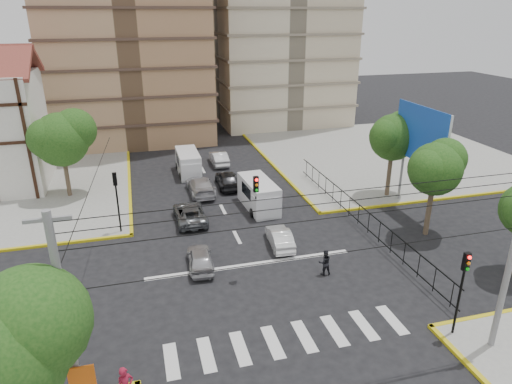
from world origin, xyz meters
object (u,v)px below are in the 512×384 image
object	(u,v)px
van_left_lane	(189,164)
car_silver_front_left	(200,258)
traffic_light_nw	(116,193)
traffic_light_se	(463,280)
car_white_front_right	(280,237)
pedestrian_crosswalk	(325,262)
van_right_lane	(260,196)

from	to	relation	value
van_left_lane	car_silver_front_left	xyz separation A→B (m)	(-1.57, -17.25, -0.44)
van_left_lane	traffic_light_nw	bearing A→B (deg)	-119.46
traffic_light_se	car_white_front_right	world-z (taller)	traffic_light_se
car_white_front_right	pedestrian_crosswalk	bearing A→B (deg)	114.57
traffic_light_se	car_silver_front_left	world-z (taller)	traffic_light_se
van_right_lane	car_silver_front_left	bearing A→B (deg)	-131.51
van_right_lane	pedestrian_crosswalk	size ratio (longest dim) A/B	3.24
traffic_light_nw	van_left_lane	distance (m)	12.97
pedestrian_crosswalk	traffic_light_se	bearing A→B (deg)	123.82
traffic_light_se	van_right_lane	world-z (taller)	traffic_light_se
van_right_lane	car_white_front_right	world-z (taller)	van_right_lane
van_left_lane	car_white_front_right	distance (m)	16.39
traffic_light_nw	van_right_lane	size ratio (longest dim) A/B	0.84
traffic_light_se	van_right_lane	bearing A→B (deg)	106.22
van_left_lane	pedestrian_crosswalk	world-z (taller)	van_left_lane
van_right_lane	pedestrian_crosswalk	distance (m)	10.38
traffic_light_nw	car_white_front_right	distance (m)	11.59
traffic_light_nw	car_silver_front_left	size ratio (longest dim) A/B	1.18
traffic_light_se	van_left_lane	world-z (taller)	traffic_light_se
traffic_light_nw	car_white_front_right	bearing A→B (deg)	-24.70
traffic_light_se	traffic_light_nw	bearing A→B (deg)	135.00
van_right_lane	van_left_lane	distance (m)	10.60
traffic_light_se	van_right_lane	size ratio (longest dim) A/B	0.84
pedestrian_crosswalk	van_left_lane	bearing A→B (deg)	-70.49
traffic_light_nw	van_right_lane	distance (m)	10.92
traffic_light_se	traffic_light_nw	world-z (taller)	same
van_left_lane	car_silver_front_left	bearing A→B (deg)	-95.22
traffic_light_nw	pedestrian_crosswalk	xyz separation A→B (m)	(11.76, -8.83, -2.31)
van_right_lane	pedestrian_crosswalk	xyz separation A→B (m)	(1.13, -10.32, -0.31)
van_right_lane	pedestrian_crosswalk	bearing A→B (deg)	-87.35
traffic_light_se	van_left_lane	distance (m)	28.40
traffic_light_nw	car_silver_front_left	world-z (taller)	traffic_light_nw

